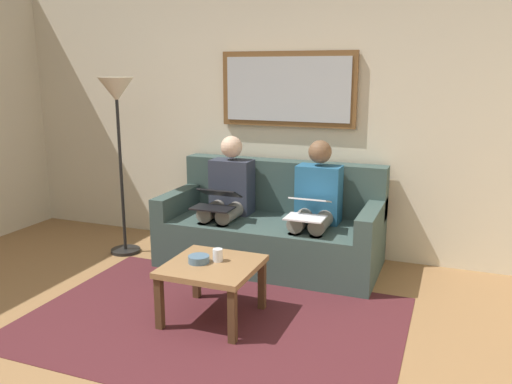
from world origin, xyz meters
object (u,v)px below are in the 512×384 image
coffee_table (212,272)px  standing_lamp (117,110)px  cup (218,255)px  laptop_black (216,200)px  framed_mirror (288,89)px  bowl (199,259)px  couch (273,229)px  person_left (316,203)px  laptop_white (308,208)px  person_right (228,195)px

coffee_table → standing_lamp: 1.98m
cup → laptop_black: laptop_black is taller
framed_mirror → bowl: 1.97m
framed_mirror → laptop_black: 1.23m
couch → cup: (-0.00, 1.16, 0.14)m
couch → standing_lamp: standing_lamp is taller
framed_mirror → cup: bearing=90.1°
framed_mirror → person_left: 1.13m
person_left → laptop_black: bearing=15.9°
couch → laptop_white: (-0.41, 0.31, 0.32)m
standing_lamp → couch: bearing=-169.3°
couch → bowl: couch is taller
laptop_white → person_right: person_right is taller
framed_mirror → bowl: size_ratio=8.70×
person_left → laptop_white: bearing=90.0°
bowl → person_left: (-0.52, -1.17, 0.17)m
coffee_table → person_left: 1.25m
coffee_table → person_left: person_left is taller
person_left → standing_lamp: (1.83, 0.20, 0.76)m
laptop_white → bowl: bearing=60.5°
couch → person_left: bearing=170.6°
couch → laptop_black: couch is taller
bowl → laptop_black: 1.00m
laptop_black → standing_lamp: bearing=-2.1°
framed_mirror → couch: bearing=90.0°
coffee_table → cup: cup is taller
framed_mirror → laptop_white: 1.23m
cup → bowl: bearing=33.0°
couch → person_left: (-0.41, 0.07, 0.30)m
framed_mirror → cup: 1.90m
laptop_white → couch: bearing=-36.7°
bowl → laptop_white: 1.08m
laptop_white → person_right: (0.83, -0.24, -0.02)m
couch → framed_mirror: 1.30m
person_left → laptop_black: 0.86m
person_left → laptop_white: (-0.00, 0.24, 0.02)m
laptop_white → laptop_black: 0.83m
person_right → laptop_black: person_right is taller
coffee_table → framed_mirror: bearing=-90.6°
coffee_table → laptop_white: (-0.43, -0.91, 0.28)m
couch → cup: 1.17m
framed_mirror → standing_lamp: size_ratio=0.78×
framed_mirror → person_left: (-0.41, 0.46, -0.94)m
laptop_black → person_right: bearing=-90.0°
framed_mirror → standing_lamp: 1.57m
person_left → laptop_white: size_ratio=3.11×
cup → person_right: bearing=-69.2°
coffee_table → person_left: size_ratio=0.54×
couch → bowl: (0.11, 1.23, 0.12)m
framed_mirror → laptop_black: framed_mirror is taller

